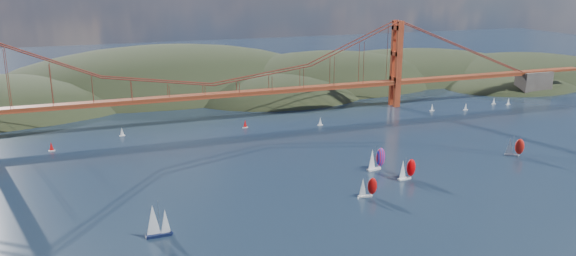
# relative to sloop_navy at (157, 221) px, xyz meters

# --- Properties ---
(headlands) EXTENTS (725.00, 225.00, 96.00)m
(headlands) POSITION_rel_sloop_navy_xyz_m (95.62, 238.45, -18.02)
(headlands) COLOR black
(headlands) RESTS_ON ground
(bridge) EXTENTS (552.00, 12.00, 55.00)m
(bridge) POSITION_rel_sloop_navy_xyz_m (48.92, 140.16, 26.67)
(bridge) COLOR maroon
(bridge) RESTS_ON ground
(sloop_navy) EXTENTS (8.12, 4.61, 12.61)m
(sloop_navy) POSITION_rel_sloop_navy_xyz_m (0.00, 0.00, 0.00)
(sloop_navy) COLOR #0E1533
(sloop_navy) RESTS_ON ground
(racer_0) EXTENTS (7.59, 3.54, 8.58)m
(racer_0) POSITION_rel_sloop_navy_xyz_m (80.31, 6.94, -1.51)
(racer_0) COLOR silver
(racer_0) RESTS_ON ground
(racer_1) EXTENTS (8.47, 3.86, 9.59)m
(racer_1) POSITION_rel_sloop_navy_xyz_m (104.90, 18.60, -1.04)
(racer_1) COLOR white
(racer_1) RESTS_ON ground
(racer_2) EXTENTS (8.25, 7.04, 9.55)m
(racer_2) POSITION_rel_sloop_navy_xyz_m (169.44, 28.47, -1.05)
(racer_2) COLOR silver
(racer_2) RESTS_ON ground
(racer_rwb) EXTENTS (9.69, 5.24, 10.87)m
(racer_rwb) POSITION_rel_sloop_navy_xyz_m (98.61, 33.42, -0.43)
(racer_rwb) COLOR white
(racer_rwb) RESTS_ON ground
(distant_boat_2) EXTENTS (3.00, 2.00, 4.70)m
(distant_boat_2) POSITION_rel_sloop_navy_xyz_m (-35.85, 111.21, -3.16)
(distant_boat_2) COLOR silver
(distant_boat_2) RESTS_ON ground
(distant_boat_3) EXTENTS (3.00, 2.00, 4.70)m
(distant_boat_3) POSITION_rel_sloop_navy_xyz_m (-1.76, 126.99, -3.16)
(distant_boat_3) COLOR silver
(distant_boat_3) RESTS_ON ground
(distant_boat_4) EXTENTS (3.00, 2.00, 4.70)m
(distant_boat_4) POSITION_rel_sloop_navy_xyz_m (185.31, 118.70, -3.16)
(distant_boat_4) COLOR silver
(distant_boat_4) RESTS_ON ground
(distant_boat_5) EXTENTS (3.00, 2.00, 4.70)m
(distant_boat_5) POSITION_rel_sloop_navy_xyz_m (206.57, 113.46, -3.16)
(distant_boat_5) COLOR silver
(distant_boat_5) RESTS_ON ground
(distant_boat_6) EXTENTS (3.00, 2.00, 4.70)m
(distant_boat_6) POSITION_rel_sloop_navy_xyz_m (234.62, 121.01, -3.16)
(distant_boat_6) COLOR silver
(distant_boat_6) RESTS_ON ground
(distant_boat_7) EXTENTS (3.00, 2.00, 4.70)m
(distant_boat_7) POSITION_rel_sloop_navy_xyz_m (242.91, 116.77, -3.16)
(distant_boat_7) COLOR silver
(distant_boat_7) RESTS_ON ground
(distant_boat_8) EXTENTS (3.00, 2.00, 4.70)m
(distant_boat_8) POSITION_rel_sloop_navy_xyz_m (105.61, 110.95, -3.16)
(distant_boat_8) COLOR silver
(distant_boat_8) RESTS_ON ground
(distant_boat_9) EXTENTS (3.00, 2.00, 4.70)m
(distant_boat_9) POSITION_rel_sloop_navy_xyz_m (64.07, 120.43, -3.16)
(distant_boat_9) COLOR silver
(distant_boat_9) RESTS_ON ground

